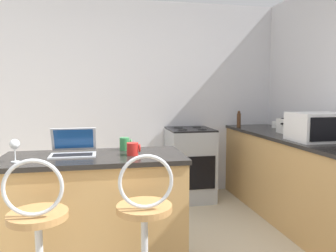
{
  "coord_description": "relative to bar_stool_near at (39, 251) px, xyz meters",
  "views": [
    {
      "loc": [
        -0.27,
        -1.82,
        1.41
      ],
      "look_at": [
        0.43,
        1.69,
        1.03
      ],
      "focal_mm": 35.0,
      "sensor_mm": 36.0,
      "label": 1
    }
  ],
  "objects": [
    {
      "name": "bar_stool_far",
      "position": [
        0.61,
        0.0,
        0.0
      ],
      "size": [
        0.4,
        0.4,
        1.06
      ],
      "color": "silver",
      "rests_on": "ground_plane"
    },
    {
      "name": "breakfast_bar",
      "position": [
        0.31,
        0.57,
        -0.04
      ],
      "size": [
        1.35,
        0.62,
        0.93
      ],
      "color": "tan",
      "rests_on": "ground_plane"
    },
    {
      "name": "laptop",
      "position": [
        0.15,
        0.64,
        0.48
      ],
      "size": [
        0.34,
        0.27,
        0.2
      ],
      "color": "#B7BABF",
      "rests_on": "breakfast_bar"
    },
    {
      "name": "bar_stool_near",
      "position": [
        0.0,
        0.0,
        0.0
      ],
      "size": [
        0.4,
        0.4,
        1.06
      ],
      "color": "silver",
      "rests_on": "ground_plane"
    },
    {
      "name": "wall_back",
      "position": [
        0.65,
        2.51,
        0.8
      ],
      "size": [
        12.0,
        0.06,
        2.6
      ],
      "color": "silver",
      "rests_on": "ground_plane"
    },
    {
      "name": "mug_green",
      "position": [
        0.55,
        0.76,
        0.48
      ],
      "size": [
        0.1,
        0.08,
        0.1
      ],
      "color": "#338447",
      "rests_on": "breakfast_bar"
    },
    {
      "name": "wine_glass_tall",
      "position": [
        -0.21,
        0.45,
        0.55
      ],
      "size": [
        0.07,
        0.07,
        0.16
      ],
      "color": "silver",
      "rests_on": "breakfast_bar"
    },
    {
      "name": "toaster",
      "position": [
        2.45,
        1.45,
        0.51
      ],
      "size": [
        0.18,
        0.29,
        0.17
      ],
      "color": "silver",
      "rests_on": "counter_right"
    },
    {
      "name": "mug_white",
      "position": [
        2.6,
        2.02,
        0.47
      ],
      "size": [
        0.09,
        0.07,
        0.09
      ],
      "color": "white",
      "rests_on": "counter_right"
    },
    {
      "name": "stove_range",
      "position": [
        1.49,
        2.16,
        -0.04
      ],
      "size": [
        0.57,
        0.61,
        0.94
      ],
      "color": "#9EA3A8",
      "rests_on": "ground_plane"
    },
    {
      "name": "microwave",
      "position": [
        2.41,
        0.89,
        0.57
      ],
      "size": [
        0.49,
        0.4,
        0.27
      ],
      "color": "white",
      "rests_on": "counter_right"
    },
    {
      "name": "counter_right",
      "position": [
        2.43,
        0.95,
        -0.04
      ],
      "size": [
        0.67,
        3.1,
        0.93
      ],
      "color": "tan",
      "rests_on": "ground_plane"
    },
    {
      "name": "mug_red",
      "position": [
        0.6,
        0.54,
        0.48
      ],
      "size": [
        0.11,
        0.09,
        0.09
      ],
      "color": "red",
      "rests_on": "breakfast_bar"
    },
    {
      "name": "pepper_mill",
      "position": [
        2.17,
        2.19,
        0.53
      ],
      "size": [
        0.05,
        0.05,
        0.22
      ],
      "color": "#4C2D19",
      "rests_on": "counter_right"
    }
  ]
}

